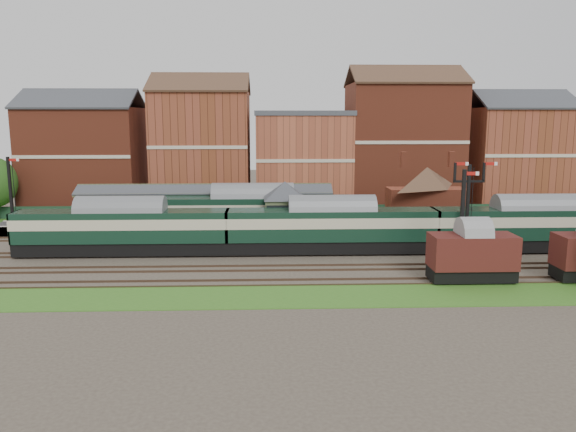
{
  "coord_description": "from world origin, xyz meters",
  "views": [
    {
      "loc": [
        -4.52,
        -47.89,
        11.8
      ],
      "look_at": [
        -2.76,
        2.0,
        3.0
      ],
      "focal_mm": 35.0,
      "sensor_mm": 36.0,
      "label": 1
    }
  ],
  "objects_px": {
    "semaphore_bracket": "(468,205)",
    "dmu_train": "(332,226)",
    "signal_box": "(285,212)",
    "goods_van_a": "(472,254)",
    "platform_railcar": "(253,212)"
  },
  "relations": [
    {
      "from": "signal_box",
      "to": "goods_van_a",
      "type": "bearing_deg",
      "value": -42.91
    },
    {
      "from": "dmu_train",
      "to": "platform_railcar",
      "type": "xyz_separation_m",
      "value": [
        -7.03,
        6.5,
        0.14
      ]
    },
    {
      "from": "dmu_train",
      "to": "goods_van_a",
      "type": "distance_m",
      "value": 12.87
    },
    {
      "from": "signal_box",
      "to": "dmu_train",
      "type": "xyz_separation_m",
      "value": [
        3.99,
        -3.25,
        -0.75
      ]
    },
    {
      "from": "semaphore_bracket",
      "to": "goods_van_a",
      "type": "height_order",
      "value": "semaphore_bracket"
    },
    {
      "from": "signal_box",
      "to": "platform_railcar",
      "type": "height_order",
      "value": "signal_box"
    },
    {
      "from": "semaphore_bracket",
      "to": "dmu_train",
      "type": "xyz_separation_m",
      "value": [
        -11.05,
        2.5,
        -2.19
      ]
    },
    {
      "from": "dmu_train",
      "to": "platform_railcar",
      "type": "height_order",
      "value": "platform_railcar"
    },
    {
      "from": "signal_box",
      "to": "dmu_train",
      "type": "distance_m",
      "value": 5.2
    },
    {
      "from": "dmu_train",
      "to": "platform_railcar",
      "type": "relative_size",
      "value": 2.83
    },
    {
      "from": "semaphore_bracket",
      "to": "dmu_train",
      "type": "relative_size",
      "value": 0.15
    },
    {
      "from": "semaphore_bracket",
      "to": "signal_box",
      "type": "bearing_deg",
      "value": 159.08
    },
    {
      "from": "platform_railcar",
      "to": "dmu_train",
      "type": "bearing_deg",
      "value": -42.77
    },
    {
      "from": "signal_box",
      "to": "semaphore_bracket",
      "type": "bearing_deg",
      "value": -20.92
    },
    {
      "from": "semaphore_bracket",
      "to": "dmu_train",
      "type": "height_order",
      "value": "semaphore_bracket"
    }
  ]
}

